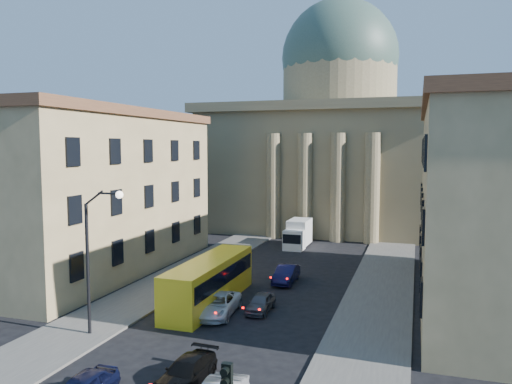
% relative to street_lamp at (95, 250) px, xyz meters
% --- Properties ---
extents(sidewalk_left, '(5.00, 60.00, 0.15)m').
position_rel_street_lamp_xyz_m(sidewalk_left, '(-1.53, 10.00, -5.21)').
color(sidewalk_left, '#4E4C48').
rests_on(sidewalk_left, ground).
extents(sidewalk_right, '(5.00, 60.00, 0.15)m').
position_rel_street_lamp_xyz_m(sidewalk_right, '(15.47, 10.00, -5.21)').
color(sidewalk_right, '#4E4C48').
rests_on(sidewalk_right, ground).
extents(church, '(68.02, 28.76, 36.60)m').
position_rel_street_lamp_xyz_m(church, '(6.97, 47.47, 6.59)').
color(church, '#756648').
rests_on(church, ground).
extents(building_left, '(11.60, 26.60, 14.70)m').
position_rel_street_lamp_xyz_m(building_left, '(-10.03, 14.00, 2.14)').
color(building_left, tan).
rests_on(building_left, ground).
extents(building_right, '(11.60, 26.60, 14.70)m').
position_rel_street_lamp_xyz_m(building_right, '(23.97, 14.00, 2.14)').
color(building_right, tan).
rests_on(building_right, ground).
extents(street_lamp, '(2.62, 0.44, 8.83)m').
position_rel_street_lamp_xyz_m(street_lamp, '(0.00, 0.00, 0.00)').
color(street_lamp, black).
rests_on(street_lamp, ground).
extents(car_left_mid, '(2.78, 5.26, 1.41)m').
position_rel_street_lamp_xyz_m(car_left_mid, '(5.37, 5.83, -4.58)').
color(car_left_mid, silver).
rests_on(car_left_mid, ground).
extents(car_right_mid, '(1.96, 4.37, 1.24)m').
position_rel_street_lamp_xyz_m(car_right_mid, '(7.77, -3.88, -4.66)').
color(car_right_mid, black).
rests_on(car_right_mid, ground).
extents(car_right_far, '(1.48, 3.61, 1.22)m').
position_rel_street_lamp_xyz_m(car_right_far, '(7.95, 7.41, -4.67)').
color(car_right_far, '#4D4D52').
rests_on(car_right_far, ground).
extents(car_right_distant, '(1.62, 4.42, 1.44)m').
position_rel_street_lamp_xyz_m(car_right_distant, '(7.77, 15.10, -4.56)').
color(car_right_distant, black).
rests_on(car_right_distant, ground).
extents(city_bus, '(2.66, 11.41, 3.21)m').
position_rel_street_lamp_xyz_m(city_bus, '(3.86, 8.03, -3.56)').
color(city_bus, yellow).
rests_on(city_bus, ground).
extents(box_truck, '(2.23, 5.54, 3.03)m').
position_rel_street_lamp_xyz_m(box_truck, '(5.24, 30.06, -3.85)').
color(box_truck, silver).
rests_on(box_truck, ground).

